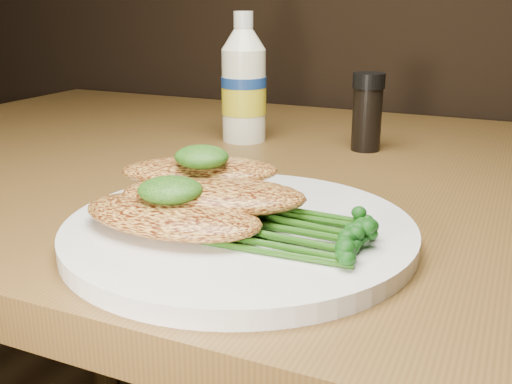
% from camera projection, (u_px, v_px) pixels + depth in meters
% --- Properties ---
extents(plate, '(0.30, 0.30, 0.02)m').
position_uv_depth(plate, '(239.00, 231.00, 0.51)').
color(plate, white).
rests_on(plate, dining_table).
extents(chicken_front, '(0.16, 0.09, 0.03)m').
position_uv_depth(chicken_front, '(172.00, 215.00, 0.48)').
color(chicken_front, gold).
rests_on(chicken_front, plate).
extents(chicken_mid, '(0.17, 0.12, 0.02)m').
position_uv_depth(chicken_mid, '(213.00, 195.00, 0.51)').
color(chicken_mid, gold).
rests_on(chicken_mid, plate).
extents(chicken_back, '(0.16, 0.13, 0.02)m').
position_uv_depth(chicken_back, '(200.00, 171.00, 0.55)').
color(chicken_back, gold).
rests_on(chicken_back, plate).
extents(pesto_front, '(0.06, 0.06, 0.02)m').
position_uv_depth(pesto_front, '(170.00, 190.00, 0.48)').
color(pesto_front, black).
rests_on(pesto_front, chicken_front).
extents(pesto_back, '(0.06, 0.06, 0.02)m').
position_uv_depth(pesto_back, '(202.00, 157.00, 0.53)').
color(pesto_back, black).
rests_on(pesto_back, chicken_back).
extents(broccolini_bundle, '(0.17, 0.15, 0.02)m').
position_uv_depth(broccolini_bundle, '(292.00, 224.00, 0.47)').
color(broccolini_bundle, '#1F4C10').
rests_on(broccolini_bundle, plate).
extents(mayo_bottle, '(0.08, 0.08, 0.18)m').
position_uv_depth(mayo_bottle, '(244.00, 78.00, 0.83)').
color(mayo_bottle, white).
rests_on(mayo_bottle, dining_table).
extents(pepper_grinder, '(0.05, 0.05, 0.10)m').
position_uv_depth(pepper_grinder, '(367.00, 112.00, 0.79)').
color(pepper_grinder, black).
rests_on(pepper_grinder, dining_table).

